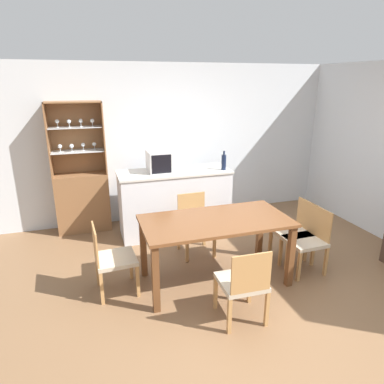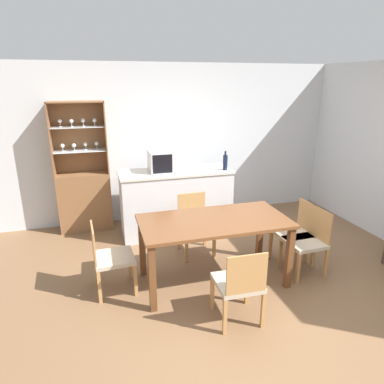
{
  "view_description": "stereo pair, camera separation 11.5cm",
  "coord_description": "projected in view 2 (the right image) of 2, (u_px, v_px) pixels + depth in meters",
  "views": [
    {
      "loc": [
        -1.59,
        -2.91,
        2.27
      ],
      "look_at": [
        -0.31,
        1.16,
        0.88
      ],
      "focal_mm": 32.0,
      "sensor_mm": 36.0,
      "label": 1
    },
    {
      "loc": [
        -1.48,
        -2.94,
        2.27
      ],
      "look_at": [
        -0.31,
        1.16,
        0.88
      ],
      "focal_mm": 32.0,
      "sensor_mm": 36.0,
      "label": 2
    }
  ],
  "objects": [
    {
      "name": "display_cabinet",
      "position": [
        85.0,
        192.0,
        5.37
      ],
      "size": [
        0.8,
        0.36,
        1.99
      ],
      "color": "brown",
      "rests_on": "ground_plane"
    },
    {
      "name": "kitchen_counter",
      "position": [
        176.0,
        202.0,
        5.27
      ],
      "size": [
        1.68,
        0.63,
        0.99
      ],
      "color": "silver",
      "rests_on": "ground_plane"
    },
    {
      "name": "wall_back",
      "position": [
        185.0,
        142.0,
        5.79
      ],
      "size": [
        6.8,
        0.06,
        2.55
      ],
      "color": "silver",
      "rests_on": "ground_plane"
    },
    {
      "name": "dining_chair_head_far",
      "position": [
        195.0,
        224.0,
        4.65
      ],
      "size": [
        0.44,
        0.44,
        0.81
      ],
      "rotation": [
        0.0,
        0.0,
        3.17
      ],
      "color": "#C1B299",
      "rests_on": "ground_plane"
    },
    {
      "name": "ground_plane",
      "position": [
        247.0,
        296.0,
        3.78
      ],
      "size": [
        18.0,
        18.0,
        0.0
      ],
      "primitive_type": "plane",
      "color": "brown"
    },
    {
      "name": "dining_chair_side_right_near",
      "position": [
        307.0,
        241.0,
        4.15
      ],
      "size": [
        0.44,
        0.44,
        0.81
      ],
      "rotation": [
        0.0,
        0.0,
        1.6
      ],
      "color": "#C1B299",
      "rests_on": "ground_plane"
    },
    {
      "name": "dining_chair_head_near",
      "position": [
        239.0,
        284.0,
        3.28
      ],
      "size": [
        0.44,
        0.44,
        0.81
      ],
      "rotation": [
        0.0,
        0.0,
        -0.03
      ],
      "color": "#C1B299",
      "rests_on": "ground_plane"
    },
    {
      "name": "dining_chair_side_left_far",
      "position": [
        110.0,
        257.0,
        3.77
      ],
      "size": [
        0.45,
        0.45,
        0.81
      ],
      "rotation": [
        0.0,
        0.0,
        -1.51
      ],
      "color": "#C1B299",
      "rests_on": "ground_plane"
    },
    {
      "name": "microwave",
      "position": [
        164.0,
        161.0,
        5.06
      ],
      "size": [
        0.45,
        0.38,
        0.31
      ],
      "color": "silver",
      "rests_on": "kitchen_counter"
    },
    {
      "name": "dining_chair_side_right_far",
      "position": [
        296.0,
        233.0,
        4.39
      ],
      "size": [
        0.44,
        0.44,
        0.81
      ],
      "rotation": [
        0.0,
        0.0,
        1.61
      ],
      "color": "#C1B299",
      "rests_on": "ground_plane"
    },
    {
      "name": "dining_table",
      "position": [
        214.0,
        228.0,
        3.88
      ],
      "size": [
        1.68,
        0.85,
        0.78
      ],
      "color": "brown",
      "rests_on": "ground_plane"
    },
    {
      "name": "wine_bottle",
      "position": [
        225.0,
        162.0,
        5.13
      ],
      "size": [
        0.07,
        0.07,
        0.29
      ],
      "color": "#141E38",
      "rests_on": "kitchen_counter"
    }
  ]
}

